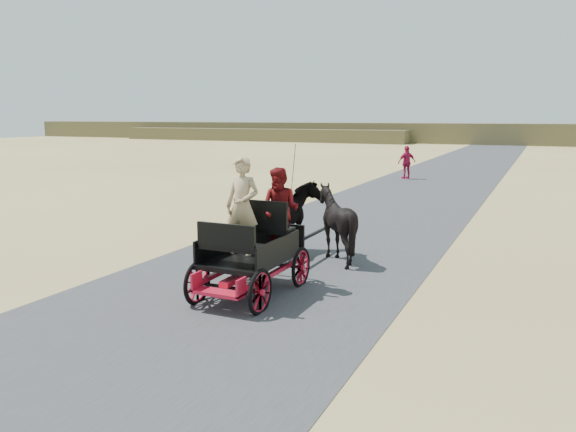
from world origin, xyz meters
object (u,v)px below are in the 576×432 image
at_px(horse_left, 292,220).
at_px(horse_right, 336,223).
at_px(carriage, 252,275).
at_px(pedestrian, 407,162).

xyz_separation_m(horse_left, horse_right, (1.10, 0.00, 0.00)).
bearing_deg(horse_left, carriage, 100.39).
bearing_deg(pedestrian, carriage, 50.97).
distance_m(horse_left, pedestrian, 17.42).
relative_size(horse_left, pedestrian, 1.16).
bearing_deg(carriage, horse_left, 100.39).
distance_m(carriage, pedestrian, 20.46).
height_order(carriage, horse_left, horse_left).
xyz_separation_m(carriage, horse_left, (-0.55, 3.00, 0.49)).
bearing_deg(carriage, pedestrian, 95.15).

